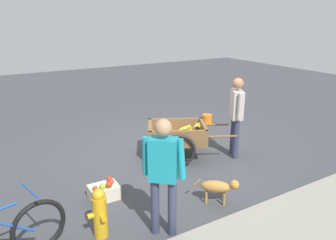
% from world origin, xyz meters
% --- Properties ---
extents(ground_plane, '(24.00, 24.00, 0.00)m').
position_xyz_m(ground_plane, '(0.00, 0.00, 0.00)').
color(ground_plane, '#3D3F44').
extents(fruit_cart, '(1.81, 1.43, 0.71)m').
position_xyz_m(fruit_cart, '(-0.18, 0.27, 0.43)').
color(fruit_cart, brown).
rests_on(fruit_cart, ground).
extents(vendor_person, '(0.33, 0.48, 1.58)m').
position_xyz_m(vendor_person, '(-1.20, 0.80, 0.95)').
color(vendor_person, '#333851').
rests_on(vendor_person, ground).
extents(dog, '(0.53, 0.48, 0.40)m').
position_xyz_m(dog, '(0.18, 1.99, 0.27)').
color(dog, '#AD7A38').
rests_on(dog, ground).
extents(fire_hydrant, '(0.25, 0.25, 0.67)m').
position_xyz_m(fire_hydrant, '(1.95, 1.83, 0.33)').
color(fire_hydrant, gold).
rests_on(fire_hydrant, ground).
extents(plastic_bucket, '(0.26, 0.26, 0.24)m').
position_xyz_m(plastic_bucket, '(-2.00, -1.13, 0.12)').
color(plastic_bucket, orange).
rests_on(plastic_bucket, ground).
extents(apple_crate, '(0.44, 0.32, 0.31)m').
position_xyz_m(apple_crate, '(1.60, 1.01, 0.13)').
color(apple_crate, beige).
rests_on(apple_crate, ground).
extents(bystander_person, '(0.41, 0.41, 1.55)m').
position_xyz_m(bystander_person, '(1.24, 2.19, 0.92)').
color(bystander_person, '#333851').
rests_on(bystander_person, ground).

